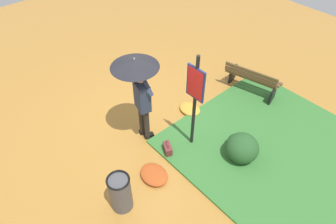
{
  "coord_description": "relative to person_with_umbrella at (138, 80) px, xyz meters",
  "views": [
    {
      "loc": [
        -4.06,
        2.82,
        5.14
      ],
      "look_at": [
        -0.64,
        -0.19,
        0.85
      ],
      "focal_mm": 32.08,
      "sensor_mm": 36.0,
      "label": 1
    }
  ],
  "objects": [
    {
      "name": "leaf_pile_near_person",
      "position": [
        -1.09,
        0.56,
        -1.48
      ],
      "size": [
        0.62,
        0.5,
        0.14
      ],
      "color": "#B74C1E",
      "rests_on": "ground_plane"
    },
    {
      "name": "person_with_umbrella",
      "position": [
        0.0,
        0.0,
        0.0
      ],
      "size": [
        0.96,
        0.96,
        2.04
      ],
      "color": "#2D2823",
      "rests_on": "ground_plane"
    },
    {
      "name": "trash_bin",
      "position": [
        -1.19,
        1.4,
        -1.13
      ],
      "size": [
        0.42,
        0.42,
        0.83
      ],
      "color": "#4C4C51",
      "rests_on": "ground_plane"
    },
    {
      "name": "handbag",
      "position": [
        -0.81,
        -0.06,
        -1.42
      ],
      "size": [
        0.33,
        0.26,
        0.37
      ],
      "color": "brown",
      "rests_on": "ground_plane"
    },
    {
      "name": "leaf_pile_by_bench",
      "position": [
        -0.16,
        -1.37,
        -1.49
      ],
      "size": [
        0.56,
        0.45,
        0.12
      ],
      "color": "gold",
      "rests_on": "ground_plane"
    },
    {
      "name": "park_bench",
      "position": [
        -0.68,
        -3.1,
        -1.15
      ],
      "size": [
        1.43,
        0.7,
        0.75
      ],
      "color": "black",
      "rests_on": "ground_plane"
    },
    {
      "name": "shrub_cluster",
      "position": [
        -1.89,
        -1.16,
        -1.26
      ],
      "size": [
        0.76,
        0.69,
        0.62
      ],
      "color": "#285628",
      "rests_on": "ground_plane"
    },
    {
      "name": "grass_verge",
      "position": [
        -2.66,
        -1.9,
        -1.53
      ],
      "size": [
        4.8,
        4.0,
        0.05
      ],
      "color": "#387533",
      "rests_on": "ground_plane"
    },
    {
      "name": "info_sign_post",
      "position": [
        -0.95,
        -0.64,
        -0.11
      ],
      "size": [
        0.44,
        0.07,
        2.3
      ],
      "color": "black",
      "rests_on": "ground_plane"
    },
    {
      "name": "ground_plane",
      "position": [
        0.13,
        -0.14,
        -1.55
      ],
      "size": [
        18.0,
        18.0,
        0.0
      ],
      "primitive_type": "plane",
      "color": "#B27A33"
    }
  ]
}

